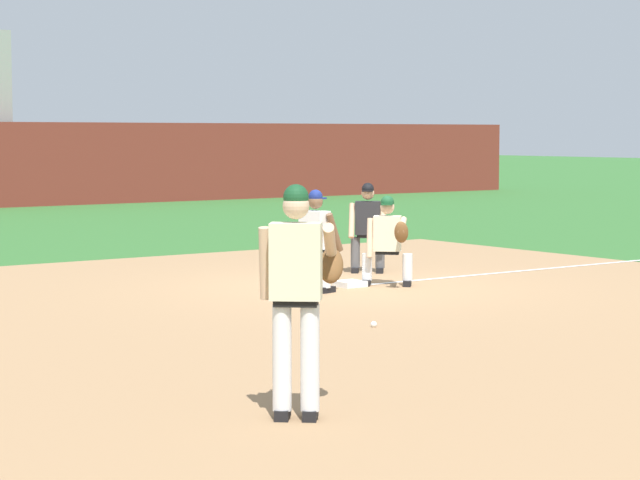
# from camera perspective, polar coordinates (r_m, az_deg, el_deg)

# --- Properties ---
(ground_plane) EXTENTS (160.00, 160.00, 0.00)m
(ground_plane) POSITION_cam_1_polar(r_m,az_deg,el_deg) (18.34, 1.37, -2.16)
(ground_plane) COLOR #336B2D
(infield_dirt_patch) EXTENTS (18.00, 18.00, 0.01)m
(infield_dirt_patch) POSITION_cam_1_polar(r_m,az_deg,el_deg) (14.10, 0.51, -4.28)
(infield_dirt_patch) COLOR #A87F56
(infield_dirt_patch) RESTS_ON ground
(first_base_bag) EXTENTS (0.38, 0.38, 0.09)m
(first_base_bag) POSITION_cam_1_polar(r_m,az_deg,el_deg) (18.34, 1.37, -2.02)
(first_base_bag) COLOR white
(first_base_bag) RESTS_ON ground
(baseball) EXTENTS (0.07, 0.07, 0.07)m
(baseball) POSITION_cam_1_polar(r_m,az_deg,el_deg) (14.54, 2.47, -3.87)
(baseball) COLOR white
(baseball) RESTS_ON ground
(pitcher) EXTENTS (0.85, 0.54, 1.86)m
(pitcher) POSITION_cam_1_polar(r_m,az_deg,el_deg) (9.75, -1.00, -2.14)
(pitcher) COLOR black
(pitcher) RESTS_ON ground
(first_baseman) EXTENTS (0.72, 1.09, 1.34)m
(first_baseman) POSITION_cam_1_polar(r_m,az_deg,el_deg) (18.34, 3.14, 0.14)
(first_baseman) COLOR black
(first_baseman) RESTS_ON ground
(baserunner) EXTENTS (0.54, 0.65, 1.46)m
(baserunner) POSITION_cam_1_polar(r_m,az_deg,el_deg) (17.67, -0.21, 0.16)
(baserunner) COLOR black
(baserunner) RESTS_ON ground
(umpire) EXTENTS (0.68, 0.66, 1.46)m
(umpire) POSITION_cam_1_polar(r_m,az_deg,el_deg) (20.11, 2.20, 0.73)
(umpire) COLOR black
(umpire) RESTS_ON ground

